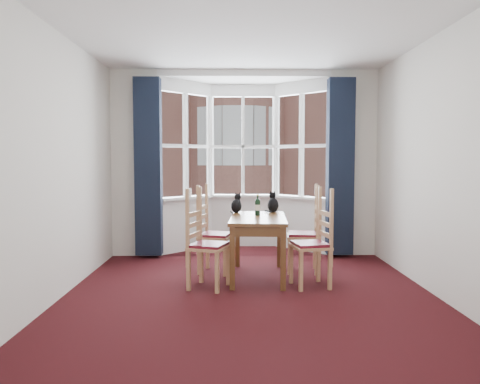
{
  "coord_description": "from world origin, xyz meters",
  "views": [
    {
      "loc": [
        -0.19,
        -4.85,
        1.46
      ],
      "look_at": [
        -0.09,
        1.05,
        1.05
      ],
      "focal_mm": 35.0,
      "sensor_mm": 36.0,
      "label": 1
    }
  ],
  "objects_px": {
    "chair_left_near": "(201,246)",
    "chair_right_near": "(318,246)",
    "wine_bottle": "(258,206)",
    "candle_tall": "(189,193)",
    "dining_table": "(258,226)",
    "cat_left": "(236,205)",
    "chair_left_far": "(209,236)",
    "chair_right_far": "(310,236)",
    "cat_right": "(273,204)"
  },
  "relations": [
    {
      "from": "chair_left_near",
      "to": "chair_right_far",
      "type": "bearing_deg",
      "value": 27.7
    },
    {
      "from": "dining_table",
      "to": "wine_bottle",
      "type": "xyz_separation_m",
      "value": [
        0.0,
        0.15,
        0.23
      ]
    },
    {
      "from": "chair_right_near",
      "to": "cat_right",
      "type": "distance_m",
      "value": 1.12
    },
    {
      "from": "wine_bottle",
      "to": "dining_table",
      "type": "bearing_deg",
      "value": -90.53
    },
    {
      "from": "chair_left_near",
      "to": "candle_tall",
      "type": "xyz_separation_m",
      "value": [
        -0.33,
        2.17,
        0.46
      ]
    },
    {
      "from": "chair_left_far",
      "to": "chair_right_far",
      "type": "bearing_deg",
      "value": -0.69
    },
    {
      "from": "chair_right_near",
      "to": "chair_left_near",
      "type": "bearing_deg",
      "value": -179.2
    },
    {
      "from": "chair_right_far",
      "to": "cat_left",
      "type": "relative_size",
      "value": 3.37
    },
    {
      "from": "chair_right_near",
      "to": "chair_right_far",
      "type": "relative_size",
      "value": 1.0
    },
    {
      "from": "chair_left_far",
      "to": "cat_right",
      "type": "distance_m",
      "value": 0.97
    },
    {
      "from": "chair_left_near",
      "to": "chair_left_far",
      "type": "height_order",
      "value": "same"
    },
    {
      "from": "chair_left_near",
      "to": "chair_right_near",
      "type": "distance_m",
      "value": 1.34
    },
    {
      "from": "cat_left",
      "to": "cat_right",
      "type": "bearing_deg",
      "value": 9.7
    },
    {
      "from": "chair_right_far",
      "to": "cat_right",
      "type": "height_order",
      "value": "cat_right"
    },
    {
      "from": "chair_right_near",
      "to": "chair_right_far",
      "type": "bearing_deg",
      "value": 88.2
    },
    {
      "from": "chair_left_near",
      "to": "cat_right",
      "type": "bearing_deg",
      "value": 47.14
    },
    {
      "from": "dining_table",
      "to": "candle_tall",
      "type": "distance_m",
      "value": 2.02
    },
    {
      "from": "chair_right_near",
      "to": "chair_right_far",
      "type": "height_order",
      "value": "same"
    },
    {
      "from": "chair_left_far",
      "to": "chair_right_near",
      "type": "height_order",
      "value": "same"
    },
    {
      "from": "dining_table",
      "to": "cat_left",
      "type": "height_order",
      "value": "cat_left"
    },
    {
      "from": "chair_left_near",
      "to": "wine_bottle",
      "type": "bearing_deg",
      "value": 41.09
    },
    {
      "from": "wine_bottle",
      "to": "candle_tall",
      "type": "bearing_deg",
      "value": 122.4
    },
    {
      "from": "chair_left_far",
      "to": "wine_bottle",
      "type": "height_order",
      "value": "wine_bottle"
    },
    {
      "from": "cat_left",
      "to": "chair_left_far",
      "type": "bearing_deg",
      "value": -155.83
    },
    {
      "from": "chair_left_far",
      "to": "candle_tall",
      "type": "xyz_separation_m",
      "value": [
        -0.38,
        1.44,
        0.46
      ]
    },
    {
      "from": "cat_left",
      "to": "dining_table",
      "type": "bearing_deg",
      "value": -59.94
    },
    {
      "from": "chair_right_far",
      "to": "chair_left_near",
      "type": "bearing_deg",
      "value": -152.3
    },
    {
      "from": "dining_table",
      "to": "chair_left_near",
      "type": "height_order",
      "value": "chair_left_near"
    },
    {
      "from": "chair_right_far",
      "to": "wine_bottle",
      "type": "relative_size",
      "value": 3.46
    },
    {
      "from": "chair_left_near",
      "to": "cat_left",
      "type": "distance_m",
      "value": 1.05
    },
    {
      "from": "chair_right_far",
      "to": "candle_tall",
      "type": "relative_size",
      "value": 7.21
    },
    {
      "from": "chair_left_near",
      "to": "cat_left",
      "type": "relative_size",
      "value": 3.37
    },
    {
      "from": "chair_right_near",
      "to": "candle_tall",
      "type": "xyz_separation_m",
      "value": [
        -1.66,
        2.15,
        0.46
      ]
    },
    {
      "from": "chair_right_near",
      "to": "cat_left",
      "type": "distance_m",
      "value": 1.33
    },
    {
      "from": "dining_table",
      "to": "chair_left_far",
      "type": "distance_m",
      "value": 0.71
    },
    {
      "from": "chair_left_far",
      "to": "wine_bottle",
      "type": "xyz_separation_m",
      "value": [
        0.62,
        -0.14,
        0.4
      ]
    },
    {
      "from": "dining_table",
      "to": "cat_left",
      "type": "xyz_separation_m",
      "value": [
        -0.26,
        0.45,
        0.21
      ]
    },
    {
      "from": "dining_table",
      "to": "chair_right_far",
      "type": "relative_size",
      "value": 1.4
    },
    {
      "from": "chair_right_far",
      "to": "cat_left",
      "type": "distance_m",
      "value": 1.04
    },
    {
      "from": "chair_left_near",
      "to": "wine_bottle",
      "type": "relative_size",
      "value": 3.46
    },
    {
      "from": "candle_tall",
      "to": "chair_left_near",
      "type": "bearing_deg",
      "value": -81.42
    },
    {
      "from": "chair_right_near",
      "to": "candle_tall",
      "type": "distance_m",
      "value": 2.76
    },
    {
      "from": "candle_tall",
      "to": "chair_left_far",
      "type": "bearing_deg",
      "value": -75.16
    },
    {
      "from": "chair_left_far",
      "to": "cat_left",
      "type": "xyz_separation_m",
      "value": [
        0.36,
        0.16,
        0.39
      ]
    },
    {
      "from": "dining_table",
      "to": "chair_left_near",
      "type": "distance_m",
      "value": 0.82
    },
    {
      "from": "dining_table",
      "to": "chair_right_near",
      "type": "xyz_separation_m",
      "value": [
        0.66,
        -0.42,
        -0.17
      ]
    },
    {
      "from": "chair_right_near",
      "to": "cat_left",
      "type": "height_order",
      "value": "cat_left"
    },
    {
      "from": "cat_right",
      "to": "cat_left",
      "type": "bearing_deg",
      "value": -170.3
    },
    {
      "from": "chair_left_far",
      "to": "chair_right_far",
      "type": "xyz_separation_m",
      "value": [
        1.31,
        -0.02,
        0.0
      ]
    },
    {
      "from": "chair_left_near",
      "to": "candle_tall",
      "type": "relative_size",
      "value": 7.21
    }
  ]
}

